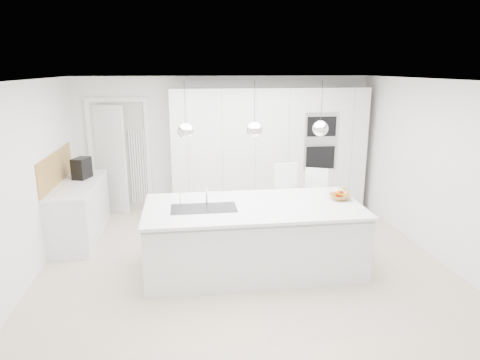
{
  "coord_description": "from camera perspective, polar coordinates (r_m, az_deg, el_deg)",
  "views": [
    {
      "loc": [
        -0.79,
        -5.52,
        2.65
      ],
      "look_at": [
        0.0,
        0.3,
        1.1
      ],
      "focal_mm": 32.0,
      "sensor_mm": 36.0,
      "label": 1
    }
  ],
  "objects": [
    {
      "name": "floor",
      "position": [
        6.18,
        0.38,
        -10.63
      ],
      "size": [
        5.5,
        5.5,
        0.0
      ],
      "primitive_type": "plane",
      "color": "beige",
      "rests_on": "ground"
    },
    {
      "name": "wall_back",
      "position": [
        8.18,
        -2.08,
        4.92
      ],
      "size": [
        5.5,
        0.0,
        5.5
      ],
      "primitive_type": "plane",
      "rotation": [
        1.57,
        0.0,
        0.0
      ],
      "color": "white",
      "rests_on": "ground"
    },
    {
      "name": "wall_left",
      "position": [
        6.03,
        -26.45,
        -0.24
      ],
      "size": [
        0.0,
        5.0,
        5.0
      ],
      "primitive_type": "plane",
      "rotation": [
        1.57,
        0.0,
        1.57
      ],
      "color": "white",
      "rests_on": "ground"
    },
    {
      "name": "ceiling",
      "position": [
        5.58,
        0.43,
        13.23
      ],
      "size": [
        5.5,
        5.5,
        0.0
      ],
      "primitive_type": "plane",
      "rotation": [
        3.14,
        0.0,
        0.0
      ],
      "color": "white",
      "rests_on": "wall_back"
    },
    {
      "name": "tall_cabinets",
      "position": [
        8.03,
        3.85,
        3.98
      ],
      "size": [
        3.6,
        0.6,
        2.3
      ],
      "primitive_type": "cube",
      "color": "silver",
      "rests_on": "floor"
    },
    {
      "name": "oven_stack",
      "position": [
        7.93,
        10.73,
        5.09
      ],
      "size": [
        0.62,
        0.04,
        1.05
      ],
      "primitive_type": null,
      "color": "#A5A5A8",
      "rests_on": "tall_cabinets"
    },
    {
      "name": "doorway_frame",
      "position": [
        8.24,
        -15.68,
        2.85
      ],
      "size": [
        1.11,
        0.08,
        2.13
      ],
      "primitive_type": null,
      "color": "white",
      "rests_on": "floor"
    },
    {
      "name": "hallway_door",
      "position": [
        8.23,
        -17.44,
        2.57
      ],
      "size": [
        0.76,
        0.38,
        2.0
      ],
      "primitive_type": "cube",
      "rotation": [
        0.0,
        0.0,
        -0.44
      ],
      "color": "white",
      "rests_on": "floor"
    },
    {
      "name": "radiator",
      "position": [
        8.23,
        -13.4,
        1.74
      ],
      "size": [
        0.32,
        0.04,
        1.4
      ],
      "primitive_type": null,
      "color": "white",
      "rests_on": "floor"
    },
    {
      "name": "left_base_cabinets",
      "position": [
        7.27,
        -20.56,
        -3.97
      ],
      "size": [
        0.6,
        1.8,
        0.86
      ],
      "primitive_type": "cube",
      "color": "silver",
      "rests_on": "floor"
    },
    {
      "name": "left_worktop",
      "position": [
        7.15,
        -20.89,
        -0.55
      ],
      "size": [
        0.62,
        1.82,
        0.04
      ],
      "primitive_type": "cube",
      "color": "white",
      "rests_on": "left_base_cabinets"
    },
    {
      "name": "oak_backsplash",
      "position": [
        7.16,
        -23.33,
        1.46
      ],
      "size": [
        0.02,
        1.8,
        0.5
      ],
      "primitive_type": "cube",
      "color": "#AD7D35",
      "rests_on": "wall_left"
    },
    {
      "name": "island_base",
      "position": [
        5.75,
        1.81,
        -7.97
      ],
      "size": [
        2.8,
        1.2,
        0.86
      ],
      "primitive_type": "cube",
      "color": "silver",
      "rests_on": "floor"
    },
    {
      "name": "island_worktop",
      "position": [
        5.63,
        1.76,
        -3.55
      ],
      "size": [
        2.84,
        1.4,
        0.04
      ],
      "primitive_type": "cube",
      "color": "white",
      "rests_on": "island_base"
    },
    {
      "name": "island_sink",
      "position": [
        5.54,
        -4.82,
        -4.57
      ],
      "size": [
        0.84,
        0.44,
        0.18
      ],
      "primitive_type": null,
      "color": "#3F3F42",
      "rests_on": "island_worktop"
    },
    {
      "name": "island_tap",
      "position": [
        5.66,
        -4.48,
        -1.69
      ],
      "size": [
        0.02,
        0.02,
        0.3
      ],
      "primitive_type": "cylinder",
      "color": "white",
      "rests_on": "island_worktop"
    },
    {
      "name": "pendant_left",
      "position": [
        5.28,
        -7.26,
        6.48
      ],
      "size": [
        0.2,
        0.2,
        0.2
      ],
      "primitive_type": "sphere",
      "color": "white",
      "rests_on": "ceiling"
    },
    {
      "name": "pendant_mid",
      "position": [
        5.35,
        1.94,
        6.7
      ],
      "size": [
        0.2,
        0.2,
        0.2
      ],
      "primitive_type": "sphere",
      "color": "white",
      "rests_on": "ceiling"
    },
    {
      "name": "pendant_right",
      "position": [
        5.56,
        10.67,
        6.76
      ],
      "size": [
        0.2,
        0.2,
        0.2
      ],
      "primitive_type": "sphere",
      "color": "white",
      "rests_on": "ceiling"
    },
    {
      "name": "fruit_bowl",
      "position": [
        6.01,
        13.19,
        -2.21
      ],
      "size": [
        0.3,
        0.3,
        0.07
      ],
      "primitive_type": "imported",
      "rotation": [
        0.0,
        0.0,
        -0.05
      ],
      "color": "#AD7D35",
      "rests_on": "island_worktop"
    },
    {
      "name": "espresso_machine",
      "position": [
        7.39,
        -20.36,
        1.49
      ],
      "size": [
        0.3,
        0.37,
        0.34
      ],
      "primitive_type": "cube",
      "rotation": [
        0.0,
        0.0,
        -0.33
      ],
      "color": "black",
      "rests_on": "left_worktop"
    },
    {
      "name": "bar_stool_left",
      "position": [
        6.76,
        6.3,
        -3.03
      ],
      "size": [
        0.44,
        0.58,
        1.18
      ],
      "primitive_type": null,
      "rotation": [
        0.0,
        0.0,
        0.1
      ],
      "color": "white",
      "rests_on": "floor"
    },
    {
      "name": "bar_stool_right",
      "position": [
        6.79,
        10.38,
        -3.4
      ],
      "size": [
        0.55,
        0.62,
        1.12
      ],
      "primitive_type": null,
      "rotation": [
        0.0,
        0.0,
        -0.43
      ],
      "color": "white",
      "rests_on": "floor"
    },
    {
      "name": "apple_a",
      "position": [
        6.04,
        13.3,
        -1.76
      ],
      "size": [
        0.08,
        0.08,
        0.08
      ],
      "primitive_type": "sphere",
      "color": "#A82103",
      "rests_on": "fruit_bowl"
    },
    {
      "name": "apple_b",
      "position": [
        6.04,
        12.97,
        -1.75
      ],
      "size": [
        0.08,
        0.08,
        0.08
      ],
      "primitive_type": "sphere",
      "color": "#A82103",
      "rests_on": "fruit_bowl"
    },
    {
      "name": "apple_c",
      "position": [
        5.99,
        12.97,
        -1.9
      ],
      "size": [
        0.08,
        0.08,
        0.08
      ],
      "primitive_type": "sphere",
      "color": "#A82103",
      "rests_on": "fruit_bowl"
    },
    {
      "name": "banana_bunch",
      "position": [
        6.0,
        13.51,
        -1.47
      ],
      "size": [
        0.23,
        0.17,
        0.21
      ],
      "primitive_type": "torus",
      "rotation": [
        1.22,
        0.0,
        0.35
      ],
      "color": "gold",
      "rests_on": "fruit_bowl"
    }
  ]
}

